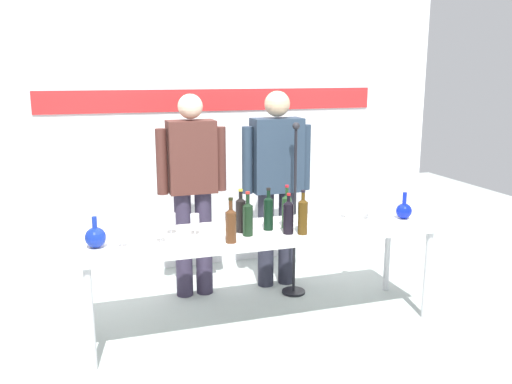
# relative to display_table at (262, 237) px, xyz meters

# --- Properties ---
(ground_plane) EXTENTS (10.00, 10.00, 0.00)m
(ground_plane) POSITION_rel_display_table_xyz_m (0.00, 0.00, -0.68)
(ground_plane) COLOR #AAB6B1
(back_wall) EXTENTS (4.57, 0.11, 3.00)m
(back_wall) POSITION_rel_display_table_xyz_m (0.00, 1.46, 0.82)
(back_wall) COLOR white
(back_wall) RESTS_ON ground
(display_table) EXTENTS (2.59, 0.67, 0.74)m
(display_table) POSITION_rel_display_table_xyz_m (0.00, 0.00, 0.00)
(display_table) COLOR white
(display_table) RESTS_ON ground
(decanter_blue_left) EXTENTS (0.14, 0.14, 0.21)m
(decanter_blue_left) POSITION_rel_display_table_xyz_m (-1.17, -0.04, 0.13)
(decanter_blue_left) COLOR #132C9F
(decanter_blue_left) RESTS_ON display_table
(decanter_blue_right) EXTENTS (0.12, 0.12, 0.21)m
(decanter_blue_right) POSITION_rel_display_table_xyz_m (1.16, -0.04, 0.12)
(decanter_blue_right) COLOR #0C1FB7
(decanter_blue_right) RESTS_ON display_table
(presenter_left) EXTENTS (0.58, 0.22, 1.69)m
(presenter_left) POSITION_rel_display_table_xyz_m (-0.37, 0.71, 0.28)
(presenter_left) COLOR #312A3F
(presenter_left) RESTS_ON ground
(presenter_right) EXTENTS (0.62, 0.22, 1.71)m
(presenter_right) POSITION_rel_display_table_xyz_m (0.37, 0.71, 0.30)
(presenter_right) COLOR #252634
(presenter_right) RESTS_ON ground
(wine_bottle_0) EXTENTS (0.08, 0.08, 0.29)m
(wine_bottle_0) POSITION_rel_display_table_xyz_m (0.15, -0.13, 0.18)
(wine_bottle_0) COLOR black
(wine_bottle_0) RESTS_ON display_table
(wine_bottle_1) EXTENTS (0.07, 0.07, 0.31)m
(wine_bottle_1) POSITION_rel_display_table_xyz_m (-0.29, -0.21, 0.18)
(wine_bottle_1) COLOR #4A2914
(wine_bottle_1) RESTS_ON display_table
(wine_bottle_2) EXTENTS (0.07, 0.07, 0.32)m
(wine_bottle_2) POSITION_rel_display_table_xyz_m (0.19, 0.01, 0.19)
(wine_bottle_2) COLOR #1B3E1D
(wine_bottle_2) RESTS_ON display_table
(wine_bottle_3) EXTENTS (0.07, 0.07, 0.31)m
(wine_bottle_3) POSITION_rel_display_table_xyz_m (0.05, 0.00, 0.19)
(wine_bottle_3) COLOR black
(wine_bottle_3) RESTS_ON display_table
(wine_bottle_4) EXTENTS (0.07, 0.07, 0.32)m
(wine_bottle_4) POSITION_rel_display_table_xyz_m (-0.16, 0.01, 0.19)
(wine_bottle_4) COLOR black
(wine_bottle_4) RESTS_ON display_table
(wine_bottle_5) EXTENTS (0.07, 0.07, 0.32)m
(wine_bottle_5) POSITION_rel_display_table_xyz_m (-0.14, -0.09, 0.19)
(wine_bottle_5) COLOR black
(wine_bottle_5) RESTS_ON display_table
(wine_bottle_6) EXTENTS (0.07, 0.07, 0.32)m
(wine_bottle_6) POSITION_rel_display_table_xyz_m (0.24, -0.18, 0.19)
(wine_bottle_6) COLOR #442D0B
(wine_bottle_6) RESTS_ON display_table
(wine_glass_left_0) EXTENTS (0.06, 0.06, 0.16)m
(wine_glass_left_0) POSITION_rel_display_table_xyz_m (-0.49, 0.03, 0.17)
(wine_glass_left_0) COLOR white
(wine_glass_left_0) RESTS_ON display_table
(wine_glass_left_1) EXTENTS (0.06, 0.06, 0.16)m
(wine_glass_left_1) POSITION_rel_display_table_xyz_m (-1.00, 0.18, 0.17)
(wine_glass_left_1) COLOR white
(wine_glass_left_1) RESTS_ON display_table
(wine_glass_left_2) EXTENTS (0.07, 0.07, 0.15)m
(wine_glass_left_2) POSITION_rel_display_table_xyz_m (-0.65, 0.10, 0.17)
(wine_glass_left_2) COLOR white
(wine_glass_left_2) RESTS_ON display_table
(wine_glass_left_3) EXTENTS (0.06, 0.06, 0.15)m
(wine_glass_left_3) POSITION_rel_display_table_xyz_m (-0.75, -0.06, 0.16)
(wine_glass_left_3) COLOR white
(wine_glass_left_3) RESTS_ON display_table
(wine_glass_left_4) EXTENTS (0.06, 0.06, 0.15)m
(wine_glass_left_4) POSITION_rel_display_table_xyz_m (-1.01, -0.10, 0.16)
(wine_glass_left_4) COLOR white
(wine_glass_left_4) RESTS_ON display_table
(wine_glass_right_0) EXTENTS (0.06, 0.06, 0.15)m
(wine_glass_right_0) POSITION_rel_display_table_xyz_m (0.92, 0.07, 0.16)
(wine_glass_right_0) COLOR white
(wine_glass_right_0) RESTS_ON display_table
(wine_glass_right_1) EXTENTS (0.06, 0.06, 0.15)m
(wine_glass_right_1) POSITION_rel_display_table_xyz_m (1.00, 0.26, 0.16)
(wine_glass_right_1) COLOR white
(wine_glass_right_1) RESTS_ON display_table
(wine_glass_right_2) EXTENTS (0.06, 0.06, 0.16)m
(wine_glass_right_2) POSITION_rel_display_table_xyz_m (0.87, 0.01, 0.17)
(wine_glass_right_2) COLOR white
(wine_glass_right_2) RESTS_ON display_table
(wine_glass_right_3) EXTENTS (0.06, 0.06, 0.14)m
(wine_glass_right_3) POSITION_rel_display_table_xyz_m (0.73, 0.11, 0.15)
(wine_glass_right_3) COLOR white
(wine_glass_right_3) RESTS_ON display_table
(microphone_stand) EXTENTS (0.20, 0.20, 1.47)m
(microphone_stand) POSITION_rel_display_table_xyz_m (0.44, 0.47, -0.20)
(microphone_stand) COLOR black
(microphone_stand) RESTS_ON ground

